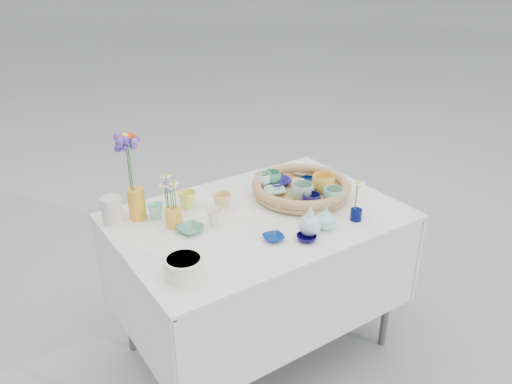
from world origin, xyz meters
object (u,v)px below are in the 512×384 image
display_table (258,346)px  wicker_tray (301,188)px  bud_vase_seafoam (325,218)px  tall_vase_yellow (137,204)px

display_table → wicker_tray: wicker_tray is taller
display_table → bud_vase_seafoam: 0.87m
display_table → bud_vase_seafoam: bud_vase_seafoam is taller
wicker_tray → tall_vase_yellow: tall_vase_yellow is taller
display_table → bud_vase_seafoam: (0.17, -0.26, 0.81)m
display_table → bud_vase_seafoam: size_ratio=12.66×
display_table → wicker_tray: 0.85m
tall_vase_yellow → wicker_tray: bearing=-16.5°
bud_vase_seafoam → tall_vase_yellow: 0.82m
wicker_tray → tall_vase_yellow: bearing=163.5°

